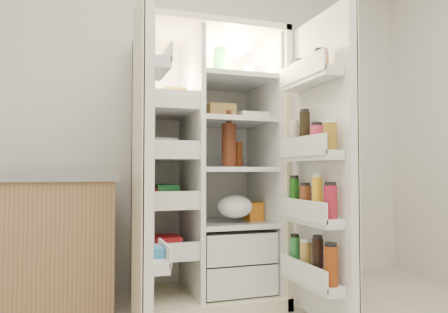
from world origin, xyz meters
name	(u,v)px	position (x,y,z in m)	size (l,w,h in m)	color
wall_back	(174,107)	(0.00, 2.00, 1.35)	(4.00, 0.02, 2.70)	silver
refrigerator	(207,189)	(0.16, 1.65, 0.74)	(0.92, 0.70, 1.80)	beige
freezer_door	(143,166)	(-0.35, 1.05, 0.89)	(0.15, 0.40, 1.72)	white
fridge_door	(321,170)	(0.63, 0.96, 0.87)	(0.17, 0.58, 1.72)	white
kitchen_counter	(10,248)	(-1.04, 1.60, 0.43)	(1.17, 0.62, 0.85)	#916C48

